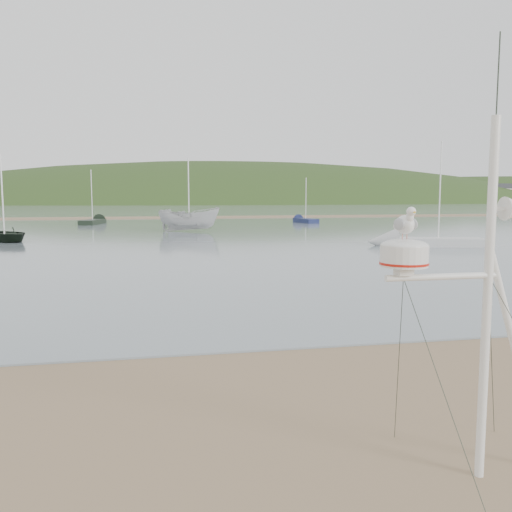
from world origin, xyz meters
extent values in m
plane|color=#7F6549|center=(0.00, 0.00, 0.00)|extent=(560.00, 560.00, 0.00)
cube|color=slate|center=(0.00, 132.00, 0.02)|extent=(560.00, 256.00, 0.04)
cube|color=#7F6549|center=(0.00, 70.00, 0.07)|extent=(560.00, 7.00, 0.07)
ellipsoid|color=#223817|center=(40.00, 235.00, -22.00)|extent=(400.00, 180.00, 80.00)
ellipsoid|color=#223817|center=(180.00, 235.00, -15.40)|extent=(300.00, 135.00, 56.00)
cube|color=silver|center=(-36.00, 196.00, 4.00)|extent=(8.40, 6.30, 8.00)
cube|color=silver|center=(-10.00, 196.00, 4.00)|extent=(8.40, 6.30, 8.00)
cube|color=silver|center=(16.00, 196.00, 4.00)|extent=(8.40, 6.30, 8.00)
cube|color=silver|center=(42.00, 196.00, 4.00)|extent=(8.40, 6.30, 8.00)
cube|color=silver|center=(68.00, 196.00, 4.00)|extent=(8.40, 6.30, 8.00)
cube|color=silver|center=(94.00, 196.00, 4.00)|extent=(8.40, 6.30, 8.00)
cube|color=silver|center=(120.00, 196.00, 4.00)|extent=(8.40, 6.30, 8.00)
cube|color=silver|center=(146.00, 196.00, 4.00)|extent=(8.40, 6.30, 8.00)
cylinder|color=white|center=(4.81, -1.26, 2.00)|extent=(0.10, 0.10, 3.99)
cylinder|color=white|center=(4.26, -1.26, 2.29)|extent=(1.30, 0.07, 0.07)
cylinder|color=#2D382D|center=(4.81, -1.26, 4.39)|extent=(0.02, 0.02, 0.90)
cube|color=white|center=(3.81, -1.26, 2.37)|extent=(0.16, 0.16, 0.09)
cylinder|color=white|center=(3.81, -1.26, 2.52)|extent=(0.50, 0.50, 0.22)
cylinder|color=red|center=(3.81, -1.26, 2.45)|extent=(0.51, 0.51, 0.02)
ellipsoid|color=white|center=(3.81, -1.26, 2.63)|extent=(0.50, 0.50, 0.14)
cube|color=white|center=(4.91, -1.26, 3.01)|extent=(0.20, 0.04, 0.04)
cylinder|color=tan|center=(3.79, -1.26, 2.74)|extent=(0.01, 0.01, 0.07)
cylinder|color=tan|center=(3.84, -1.26, 2.74)|extent=(0.01, 0.01, 0.07)
ellipsoid|color=white|center=(3.81, -1.26, 2.85)|extent=(0.17, 0.27, 0.20)
ellipsoid|color=#A8ABB0|center=(3.74, -1.27, 2.86)|extent=(0.05, 0.22, 0.13)
ellipsoid|color=#A8ABB0|center=(3.89, -1.27, 2.86)|extent=(0.05, 0.22, 0.13)
cone|color=white|center=(3.81, -1.12, 2.83)|extent=(0.09, 0.08, 0.09)
ellipsoid|color=white|center=(3.81, -1.36, 2.94)|extent=(0.08, 0.08, 0.12)
sphere|color=white|center=(3.81, -1.38, 2.99)|extent=(0.10, 0.10, 0.10)
cone|color=gold|center=(3.81, -1.43, 2.99)|extent=(0.02, 0.05, 0.02)
imported|color=black|center=(-8.24, 32.76, 2.39)|extent=(3.19, 2.91, 4.69)
imported|color=silver|center=(4.85, 40.83, 2.73)|extent=(2.53, 2.50, 5.37)
cube|color=black|center=(-4.48, 54.41, 0.29)|extent=(2.60, 5.07, 0.50)
cone|color=black|center=(-3.78, 57.43, 0.29)|extent=(1.89, 2.00, 1.55)
cylinder|color=white|center=(-4.48, 54.41, 3.21)|extent=(0.08, 0.08, 5.33)
cube|color=#131C45|center=(18.97, 52.70, 0.29)|extent=(1.98, 4.33, 0.50)
cone|color=#131C45|center=(18.54, 55.33, 0.29)|extent=(1.55, 1.65, 1.33)
cylinder|color=white|center=(18.97, 52.70, 2.83)|extent=(0.08, 0.08, 4.58)
cube|color=silver|center=(18.80, 23.88, 0.29)|extent=(5.61, 3.10, 0.50)
cone|color=silver|center=(15.51, 24.81, 0.29)|extent=(2.26, 2.15, 1.71)
cylinder|color=white|center=(18.80, 23.88, 3.48)|extent=(0.08, 0.08, 5.88)
camera|label=1|loc=(1.18, -6.44, 3.16)|focal=38.00mm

